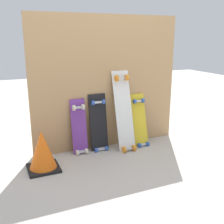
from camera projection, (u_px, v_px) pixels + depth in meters
ground_plane at (110, 146)px, 3.29m from camera, size 12.00×12.00×0.00m
plywood_wall_panel at (107, 83)px, 3.15m from camera, size 1.76×0.04×1.50m
skateboard_purple at (79, 129)px, 3.05m from camera, size 0.17×0.17×0.67m
skateboard_black at (99, 126)px, 3.14m from camera, size 0.20×0.17×0.72m
skateboard_white at (124, 114)px, 3.15m from camera, size 0.20×0.32×0.96m
skateboard_yellow at (140, 123)px, 3.31m from camera, size 0.18×0.24×0.68m
traffic_cone at (42, 151)px, 2.67m from camera, size 0.30×0.30×0.40m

